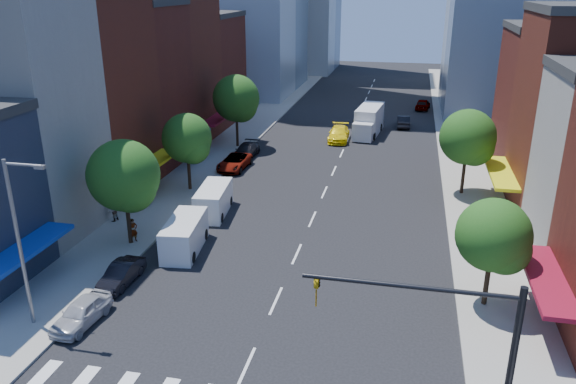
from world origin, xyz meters
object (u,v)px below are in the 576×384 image
object	(u,v)px
traffic_car_oncoming	(403,121)
pedestrian_far	(113,211)
cargo_van_near	(184,236)
pedestrian_near	(133,230)
parked_car_front	(81,313)
cargo_van_far	(213,201)
parked_car_rear	(246,151)
parked_car_third	(234,162)
parked_car_second	(121,274)
taxi	(339,134)
box_truck	(368,122)
traffic_car_far	(423,104)

from	to	relation	value
traffic_car_oncoming	pedestrian_far	xyz separation A→B (m)	(-20.55, -35.00, 0.24)
cargo_van_near	pedestrian_near	distance (m)	3.86
parked_car_front	cargo_van_far	world-z (taller)	cargo_van_far
parked_car_rear	traffic_car_oncoming	bearing A→B (deg)	49.27
parked_car_third	cargo_van_near	size ratio (longest dim) A/B	0.94
pedestrian_far	parked_car_third	bearing A→B (deg)	174.94
parked_car_second	traffic_car_oncoming	world-z (taller)	traffic_car_oncoming
cargo_van_far	taxi	size ratio (longest dim) A/B	0.98
parked_car_front	traffic_car_oncoming	world-z (taller)	traffic_car_oncoming
cargo_van_near	traffic_car_oncoming	world-z (taller)	cargo_van_near
parked_car_third	traffic_car_oncoming	size ratio (longest dim) A/B	1.16
parked_car_front	cargo_van_far	distance (m)	15.94
cargo_van_far	taxi	xyz separation A→B (m)	(6.74, 23.62, -0.29)
parked_car_second	parked_car_rear	bearing A→B (deg)	91.50
parked_car_rear	parked_car_front	bearing A→B (deg)	-87.76
taxi	box_truck	world-z (taller)	box_truck
parked_car_third	box_truck	xyz separation A→B (m)	(11.55, 16.10, 0.83)
pedestrian_far	cargo_van_far	bearing A→B (deg)	130.02
cargo_van_near	taxi	world-z (taller)	cargo_van_near
parked_car_third	traffic_car_far	xyz separation A→B (m)	(18.00, 31.68, 0.05)
taxi	pedestrian_near	bearing A→B (deg)	-111.62
traffic_car_oncoming	traffic_car_far	distance (m)	11.26
cargo_van_near	cargo_van_far	size ratio (longest dim) A/B	1.02
parked_car_front	pedestrian_near	distance (m)	9.76
parked_car_front	traffic_car_oncoming	xyz separation A→B (m)	(15.55, 47.57, 0.04)
cargo_van_near	cargo_van_far	xyz separation A→B (m)	(-0.26, 6.57, -0.02)
traffic_car_oncoming	parked_car_front	bearing A→B (deg)	69.72
cargo_van_far	traffic_car_far	size ratio (longest dim) A/B	1.19
traffic_car_far	pedestrian_far	distance (m)	51.43
cargo_van_near	taxi	xyz separation A→B (m)	(6.48, 30.18, -0.31)
traffic_car_far	taxi	bearing A→B (deg)	70.82
cargo_van_near	pedestrian_near	world-z (taller)	cargo_van_near
parked_car_front	parked_car_second	xyz separation A→B (m)	(0.00, 4.36, -0.04)
cargo_van_far	taxi	bearing A→B (deg)	67.67
cargo_van_near	traffic_car_far	bearing A→B (deg)	65.03
traffic_car_far	parked_car_rear	bearing A→B (deg)	64.23
parked_car_front	parked_car_rear	bearing A→B (deg)	94.47
taxi	pedestrian_far	bearing A→B (deg)	-119.20
parked_car_front	taxi	world-z (taller)	taxi
traffic_car_oncoming	pedestrian_near	world-z (taller)	pedestrian_near
taxi	cargo_van_far	bearing A→B (deg)	-108.47
taxi	traffic_car_far	world-z (taller)	taxi
parked_car_second	taxi	world-z (taller)	taxi
parked_car_front	pedestrian_far	distance (m)	13.53
parked_car_third	cargo_van_far	world-z (taller)	cargo_van_far
parked_car_second	traffic_car_oncoming	bearing A→B (deg)	71.70
box_truck	cargo_van_far	bearing A→B (deg)	-103.98
parked_car_front	parked_car_third	size ratio (longest dim) A/B	0.79
parked_car_front	box_truck	world-z (taller)	box_truck
parked_car_front	parked_car_third	xyz separation A→B (m)	(0.00, 26.88, 0.03)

